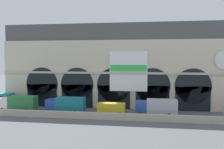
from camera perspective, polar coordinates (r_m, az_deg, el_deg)
ground_plane at (r=47.78m, az=-0.44°, el=-9.12°), size 200.00×200.00×0.00m
quay_parapet_wall at (r=43.29m, az=-1.41°, el=-9.66°), size 90.00×0.70×1.21m
station_building at (r=54.42m, az=0.92°, el=1.85°), size 49.84×6.20×18.18m
box_truck_west at (r=53.26m, az=-20.83°, el=-6.17°), size 7.50×2.91×3.12m
box_truck_midwest at (r=48.88m, az=-10.61°, el=-6.86°), size 7.50×2.91×3.12m
van_center at (r=46.95m, az=-0.14°, el=-7.80°), size 5.20×2.48×2.20m
box_truck_mideast at (r=46.45m, az=10.39°, el=-7.41°), size 7.50×2.91×3.12m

